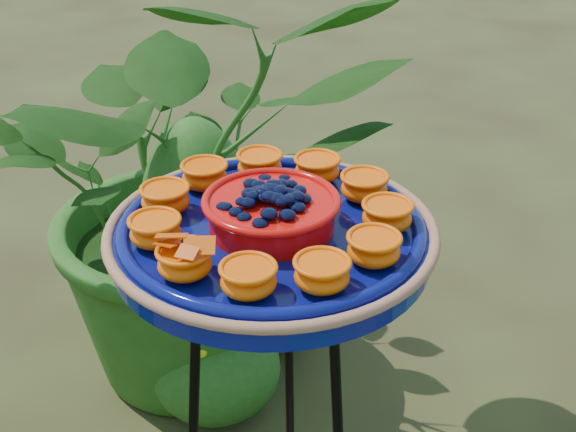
% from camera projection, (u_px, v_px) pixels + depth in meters
% --- Properties ---
extents(feeder_dish, '(0.52, 0.52, 0.09)m').
position_uv_depth(feeder_dish, '(271.00, 229.00, 1.01)').
color(feeder_dish, '#070E5C').
rests_on(feeder_dish, tripod_stand).
extents(shrub_back_left, '(1.21, 1.20, 1.01)m').
position_uv_depth(shrub_back_left, '(195.00, 183.00, 1.84)').
color(shrub_back_left, '#224C14').
rests_on(shrub_back_left, ground).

